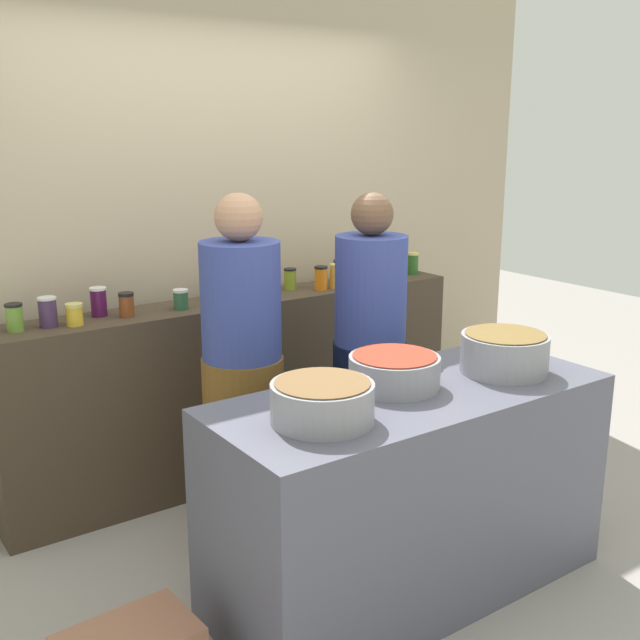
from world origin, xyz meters
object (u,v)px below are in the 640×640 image
(preserve_jar_5, at_px, (181,299))
(cook_in_cap, at_px, (369,370))
(preserve_jar_1, at_px, (48,312))
(cooking_pot_center, at_px, (394,371))
(cooking_pot_right, at_px, (504,353))
(preserve_jar_9, at_px, (321,278))
(preserve_jar_3, at_px, (99,302))
(cooking_pot_left, at_px, (322,402))
(preserve_jar_7, at_px, (261,285))
(preserve_jar_6, at_px, (235,289))
(preserve_jar_4, at_px, (127,305))
(preserve_jar_11, at_px, (340,272))
(preserve_jar_10, at_px, (336,276))
(preserve_jar_14, at_px, (413,263))
(preserve_jar_13, at_px, (392,266))
(cook_with_tongs, at_px, (243,387))
(preserve_jar_0, at_px, (14,317))
(preserve_jar_2, at_px, (74,314))
(preserve_jar_12, at_px, (370,270))
(preserve_jar_8, at_px, (290,279))

(preserve_jar_5, xyz_separation_m, cook_in_cap, (0.70, -0.68, -0.33))
(preserve_jar_1, bearing_deg, cook_in_cap, -27.64)
(cooking_pot_center, height_order, cooking_pot_right, cooking_pot_right)
(preserve_jar_9, xyz_separation_m, cooking_pot_right, (-0.00, -1.39, -0.11))
(preserve_jar_3, bearing_deg, cooking_pot_left, -79.56)
(preserve_jar_7, bearing_deg, preserve_jar_6, -159.42)
(preserve_jar_9, xyz_separation_m, cooking_pot_center, (-0.52, -1.26, -0.12))
(preserve_jar_5, xyz_separation_m, preserve_jar_6, (0.31, -0.02, 0.02))
(preserve_jar_4, xyz_separation_m, cook_in_cap, (0.99, -0.69, -0.34))
(preserve_jar_11, bearing_deg, preserve_jar_9, -158.42)
(preserve_jar_6, relative_size, preserve_jar_10, 1.03)
(preserve_jar_4, xyz_separation_m, preserve_jar_5, (0.29, -0.01, -0.01))
(preserve_jar_6, relative_size, preserve_jar_14, 1.06)
(preserve_jar_4, distance_m, preserve_jar_9, 1.15)
(preserve_jar_3, bearing_deg, preserve_jar_13, -1.49)
(preserve_jar_14, bearing_deg, cooking_pot_center, -134.14)
(preserve_jar_4, bearing_deg, cooking_pot_left, -83.13)
(cook_with_tongs, bearing_deg, preserve_jar_0, 144.96)
(preserve_jar_3, xyz_separation_m, preserve_jar_5, (0.39, -0.10, -0.02))
(preserve_jar_11, bearing_deg, cook_in_cap, -115.97)
(preserve_jar_3, relative_size, preserve_jar_13, 1.17)
(preserve_jar_7, distance_m, cooking_pot_right, 1.51)
(preserve_jar_7, height_order, cooking_pot_center, preserve_jar_7)
(preserve_jar_0, height_order, cook_with_tongs, cook_with_tongs)
(cooking_pot_center, bearing_deg, preserve_jar_11, 61.82)
(preserve_jar_1, height_order, preserve_jar_9, preserve_jar_1)
(preserve_jar_14, distance_m, cooking_pot_right, 1.63)
(preserve_jar_13, bearing_deg, preserve_jar_3, 178.51)
(preserve_jar_2, xyz_separation_m, preserve_jar_5, (0.55, 0.01, -0.00))
(cooking_pot_right, relative_size, cook_with_tongs, 0.23)
(preserve_jar_3, bearing_deg, preserve_jar_4, -39.99)
(preserve_jar_12, relative_size, cooking_pot_right, 0.39)
(preserve_jar_11, distance_m, cooking_pot_center, 1.53)
(preserve_jar_2, bearing_deg, cooking_pot_left, -72.75)
(preserve_jar_12, relative_size, preserve_jar_13, 1.19)
(preserve_jar_12, xyz_separation_m, cooking_pot_right, (-0.38, -1.40, -0.11))
(preserve_jar_14, height_order, cook_with_tongs, cook_with_tongs)
(preserve_jar_7, bearing_deg, preserve_jar_9, -12.66)
(preserve_jar_1, bearing_deg, preserve_jar_3, 14.22)
(preserve_jar_9, bearing_deg, preserve_jar_10, -7.06)
(preserve_jar_0, distance_m, preserve_jar_7, 1.32)
(preserve_jar_4, distance_m, preserve_jar_14, 1.91)
(preserve_jar_0, relative_size, preserve_jar_7, 1.15)
(preserve_jar_6, bearing_deg, cooking_pot_left, -106.65)
(preserve_jar_3, distance_m, preserve_jar_13, 1.86)
(preserve_jar_8, height_order, preserve_jar_14, preserve_jar_14)
(cooking_pot_center, bearing_deg, cooking_pot_right, -13.28)
(preserve_jar_1, height_order, preserve_jar_8, preserve_jar_1)
(preserve_jar_7, bearing_deg, cook_in_cap, -75.57)
(preserve_jar_1, xyz_separation_m, cooking_pot_left, (0.55, -1.45, -0.12))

